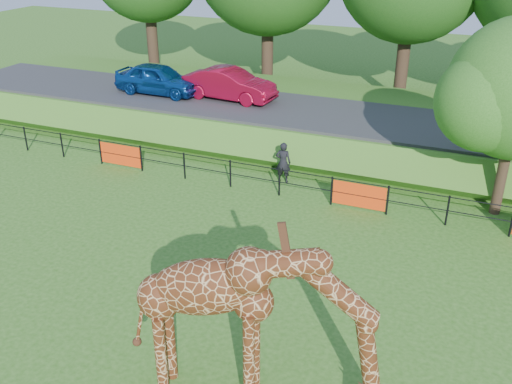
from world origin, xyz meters
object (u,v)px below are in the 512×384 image
giraffe (260,326)px  car_red (230,84)px  visitor (283,162)px  car_blue (158,79)px

giraffe → car_red: giraffe is taller
car_red → visitor: car_red is taller
giraffe → visitor: (-3.39, 10.74, -1.11)m
car_red → visitor: bearing=-132.9°
visitor → car_red: bearing=-54.0°
car_blue → visitor: bearing=-118.2°
car_blue → car_red: size_ratio=0.97×
car_red → visitor: 7.04m
visitor → giraffe: bearing=101.3°
giraffe → car_red: 17.78m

